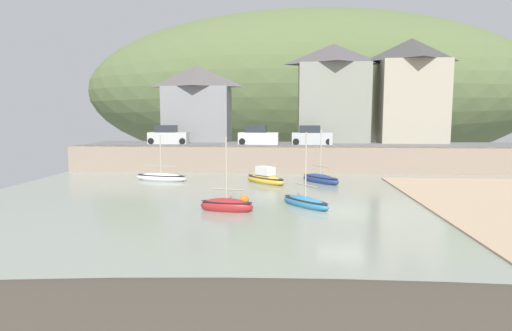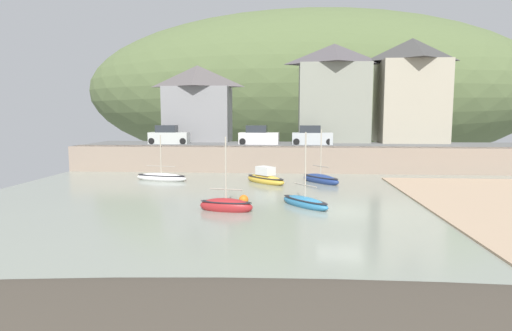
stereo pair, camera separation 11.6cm
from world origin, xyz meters
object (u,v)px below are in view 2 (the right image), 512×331
Objects in this scene: waterfront_building_left at (198,103)px; waterfront_building_centre at (334,93)px; waterfront_building_right at (411,90)px; fishing_boat_green at (226,205)px; parked_car_near_slipway at (169,136)px; sailboat_far_left at (265,178)px; parked_car_end_of_row at (312,137)px; dinghy_open_wooden at (321,179)px; motorboat_with_cabin at (305,202)px; sailboat_nearest_shore at (161,177)px; parked_car_by_wall at (259,136)px; mooring_buoy at (244,200)px.

waterfront_building_centre is at bearing -0.00° from waterfront_building_left.
waterfront_building_centre is 8.42m from waterfront_building_right.
parked_car_near_slipway reaches higher than fishing_boat_green.
fishing_boat_green is (-1.69, -10.37, -0.05)m from sailboat_far_left.
dinghy_open_wooden is at bearing -86.95° from parked_car_end_of_row.
parked_car_end_of_row is (5.91, 21.02, 2.90)m from fishing_boat_green.
waterfront_building_centre is 25.53m from motorboat_with_cabin.
dinghy_open_wooden is (-2.40, -14.70, -7.61)m from waterfront_building_centre.
sailboat_nearest_shore is at bearing -169.42° from motorboat_with_cabin.
parked_car_by_wall is (-8.08, -4.50, -4.69)m from waterfront_building_centre.
waterfront_building_centre is 2.37× the size of motorboat_with_cabin.
parked_car_end_of_row is at bearing 2.99° from parked_car_by_wall.
dinghy_open_wooden is (13.11, -0.27, 0.03)m from sailboat_nearest_shore.
mooring_buoy is (-0.93, -7.94, -0.18)m from sailboat_far_left.
sailboat_nearest_shore is 10.56m from parked_car_near_slipway.
waterfront_building_centre is 2.62× the size of parked_car_near_slipway.
waterfront_building_centre reaches higher than waterfront_building_left.
waterfront_building_right is 2.88× the size of sailboat_far_left.
sailboat_nearest_shore is 13.11m from dinghy_open_wooden.
waterfront_building_left is 23.82m from waterfront_building_right.
parked_car_near_slipway is (-2.08, 9.93, 2.95)m from sailboat_nearest_shore.
waterfront_building_left is 0.76× the size of waterfront_building_right.
mooring_buoy is (7.76, -8.66, -0.08)m from sailboat_nearest_shore.
parked_car_by_wall is at bearing 152.21° from motorboat_with_cabin.
waterfront_building_right is (8.42, -0.00, 0.25)m from waterfront_building_centre.
waterfront_building_centre is 25.55m from mooring_buoy.
sailboat_far_left is at bearing 90.53° from fishing_boat_green.
sailboat_far_left is 0.95× the size of parked_car_end_of_row.
waterfront_building_right reaches higher than mooring_buoy.
waterfront_building_centre is 2.46× the size of fishing_boat_green.
sailboat_nearest_shore is at bearing 132.06° from fishing_boat_green.
waterfront_building_left is 2.19× the size of sailboat_far_left.
sailboat_far_left is 0.89× the size of fishing_boat_green.
fishing_boat_green is 22.03m from parked_car_end_of_row.
waterfront_building_centre is 16.73m from dinghy_open_wooden.
waterfront_building_centre reaches higher than mooring_buoy.
parked_car_end_of_row is at bearing -119.89° from waterfront_building_centre.
dinghy_open_wooden is at bearing -99.28° from waterfront_building_centre.
parked_car_end_of_row is (4.23, 10.64, 2.84)m from sailboat_far_left.
waterfront_building_right is 29.04m from sailboat_nearest_shore.
waterfront_building_right is 22.85m from sailboat_far_left.
waterfront_building_left is at bearing 114.81° from fishing_boat_green.
sailboat_far_left is 0.94× the size of parked_car_by_wall.
parked_car_by_wall is (0.42, 21.02, 2.90)m from fishing_boat_green.
motorboat_with_cabin is (11.35, -24.03, -6.54)m from waterfront_building_left.
parked_car_end_of_row is (5.50, 0.00, 0.00)m from parked_car_by_wall.
fishing_boat_green is at bearing -67.92° from dinghy_open_wooden.
sailboat_nearest_shore is at bearing -129.69° from dinghy_open_wooden.
waterfront_building_left reaches higher than parked_car_end_of_row.
mooring_buoy is at bearing -63.04° from parked_car_near_slipway.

